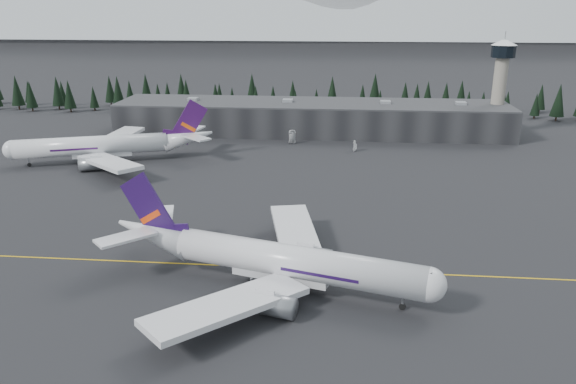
# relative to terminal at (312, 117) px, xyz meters

# --- Properties ---
(ground) EXTENTS (1400.00, 1400.00, 0.00)m
(ground) POSITION_rel_terminal_xyz_m (0.00, -125.00, -6.30)
(ground) COLOR black
(ground) RESTS_ON ground
(taxiline) EXTENTS (400.00, 0.40, 0.02)m
(taxiline) POSITION_rel_terminal_xyz_m (0.00, -127.00, -6.29)
(taxiline) COLOR gold
(taxiline) RESTS_ON ground
(terminal) EXTENTS (160.00, 30.00, 12.60)m
(terminal) POSITION_rel_terminal_xyz_m (0.00, 0.00, 0.00)
(terminal) COLOR black
(terminal) RESTS_ON ground
(control_tower) EXTENTS (10.00, 10.00, 37.70)m
(control_tower) POSITION_rel_terminal_xyz_m (75.00, 3.00, 17.11)
(control_tower) COLOR gray
(control_tower) RESTS_ON ground
(treeline) EXTENTS (360.00, 20.00, 15.00)m
(treeline) POSITION_rel_terminal_xyz_m (0.00, 37.00, 1.20)
(treeline) COLOR black
(treeline) RESTS_ON ground
(mountain_ridge) EXTENTS (4400.00, 900.00, 420.00)m
(mountain_ridge) POSITION_rel_terminal_xyz_m (0.00, 875.00, -6.30)
(mountain_ridge) COLOR white
(mountain_ridge) RESTS_ON ground
(jet_main) EXTENTS (65.92, 59.83, 19.80)m
(jet_main) POSITION_rel_terminal_xyz_m (-1.05, -134.33, -0.72)
(jet_main) COLOR silver
(jet_main) RESTS_ON ground
(jet_parked) EXTENTS (66.96, 60.21, 20.27)m
(jet_parked) POSITION_rel_terminal_xyz_m (-65.47, -51.70, -0.58)
(jet_parked) COLOR silver
(jet_parked) RESTS_ON ground
(gse_vehicle_a) EXTENTS (3.58, 5.84, 1.51)m
(gse_vehicle_a) POSITION_rel_terminal_xyz_m (-6.36, -20.36, -5.54)
(gse_vehicle_a) COLOR silver
(gse_vehicle_a) RESTS_ON ground
(gse_vehicle_b) EXTENTS (4.21, 1.99, 1.39)m
(gse_vehicle_b) POSITION_rel_terminal_xyz_m (17.58, -29.94, -5.61)
(gse_vehicle_b) COLOR white
(gse_vehicle_b) RESTS_ON ground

